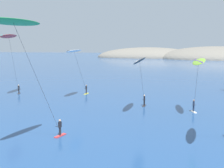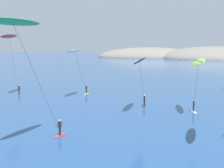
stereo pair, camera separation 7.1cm
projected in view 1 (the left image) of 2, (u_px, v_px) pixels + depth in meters
name	position (u px, v px, depth m)	size (l,w,h in m)	color
headland_island	(188.00, 58.00, 189.67)	(118.58, 49.89, 16.18)	slate
kitesurfer_white	(75.00, 54.00, 46.60)	(1.88, 8.72, 8.38)	yellow
kitesurfer_black	(140.00, 64.00, 36.43)	(1.61, 8.92, 7.56)	#2D2D33
kitesurfer_green	(18.00, 32.00, 22.15)	(2.99, 9.37, 11.15)	red
kitesurfer_lime	(198.00, 65.00, 35.16)	(1.84, 6.07, 7.49)	silver
kitesurfer_red	(9.00, 40.00, 48.25)	(2.51, 6.90, 10.93)	#2D2D33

